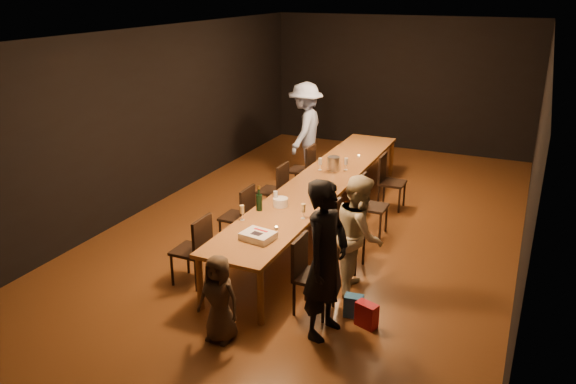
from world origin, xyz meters
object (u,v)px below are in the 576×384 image
at_px(chair_right_1, 348,236).
at_px(plate_stack, 280,202).
at_px(chair_right_0, 315,276).
at_px(table, 321,184).
at_px(chair_left_3, 301,169).
at_px(chair_left_0, 191,249).
at_px(champagne_bottle, 259,198).
at_px(chair_right_3, 392,182).
at_px(ice_bucket, 334,163).
at_px(chair_left_1, 237,216).
at_px(chair_left_2, 272,190).
at_px(woman_birthday, 326,260).
at_px(chair_right_2, 373,206).
at_px(child, 219,299).
at_px(birthday_cake, 258,236).
at_px(man_blue, 305,130).
at_px(woman_tan, 359,234).

distance_m(chair_right_1, plate_stack, 1.04).
bearing_deg(chair_right_0, table, -160.50).
bearing_deg(chair_left_3, chair_left_0, -180.00).
height_order(chair_right_0, champagne_bottle, champagne_bottle).
xyz_separation_m(chair_right_3, ice_bucket, (-0.86, -0.60, 0.40)).
height_order(chair_left_1, chair_left_2, same).
distance_m(chair_left_3, woman_birthday, 4.43).
relative_size(chair_right_0, chair_left_2, 1.00).
height_order(chair_right_2, woman_birthday, woman_birthday).
height_order(table, champagne_bottle, champagne_bottle).
height_order(chair_right_3, chair_left_0, same).
distance_m(table, chair_right_2, 0.88).
xyz_separation_m(child, champagne_bottle, (-0.45, 1.85, 0.43)).
height_order(table, woman_birthday, woman_birthday).
height_order(chair_left_0, birthday_cake, chair_left_0).
height_order(chair_right_0, ice_bucket, ice_bucket).
distance_m(man_blue, child, 5.71).
relative_size(chair_left_3, man_blue, 0.50).
relative_size(chair_right_2, plate_stack, 4.45).
bearing_deg(champagne_bottle, child, -76.32).
bearing_deg(child, chair_left_1, 115.95).
xyz_separation_m(chair_right_0, chair_right_3, (0.00, 3.60, 0.00)).
xyz_separation_m(chair_left_2, ice_bucket, (0.84, 0.60, 0.40)).
relative_size(table, chair_left_1, 6.45).
bearing_deg(chair_left_2, chair_left_1, -180.00).
height_order(chair_right_2, birthday_cake, chair_right_2).
bearing_deg(chair_left_3, ice_bucket, -125.66).
distance_m(table, champagne_bottle, 1.53).
relative_size(chair_right_1, chair_left_1, 1.00).
bearing_deg(chair_left_0, chair_left_1, 0.00).
xyz_separation_m(chair_left_0, woman_tan, (2.00, 0.71, 0.29)).
height_order(chair_left_2, champagne_bottle, champagne_bottle).
bearing_deg(chair_left_1, child, -155.47).
relative_size(chair_right_2, chair_right_3, 1.00).
height_order(table, chair_left_0, chair_left_0).
bearing_deg(champagne_bottle, chair_right_2, 51.48).
bearing_deg(chair_left_3, birthday_cake, -165.23).
bearing_deg(chair_left_2, table, -90.00).
bearing_deg(plate_stack, chair_left_1, 178.18).
distance_m(chair_left_1, chair_left_3, 2.40).
bearing_deg(ice_bucket, man_blue, 126.06).
height_order(plate_stack, ice_bucket, ice_bucket).
distance_m(child, champagne_bottle, 1.95).
relative_size(chair_left_1, champagne_bottle, 2.64).
height_order(table, ice_bucket, ice_bucket).
distance_m(chair_right_2, chair_left_0, 2.94).
xyz_separation_m(chair_right_3, chair_left_2, (-1.70, -1.20, 0.00)).
height_order(child, champagne_bottle, champagne_bottle).
xyz_separation_m(chair_right_1, child, (-0.73, -2.13, 0.03)).
height_order(chair_right_2, chair_left_1, same).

